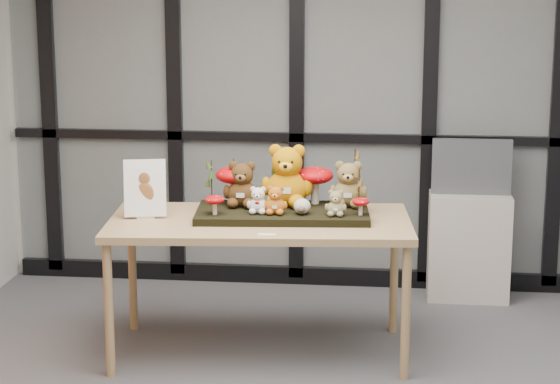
# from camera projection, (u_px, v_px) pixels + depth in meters

# --- Properties ---
(room_shell) EXTENTS (5.00, 5.00, 5.00)m
(room_shell) POSITION_uv_depth(u_px,v_px,m) (347.00, 86.00, 4.39)
(room_shell) COLOR #B9B7AF
(room_shell) RESTS_ON floor
(glass_partition) EXTENTS (4.90, 0.06, 2.78)m
(glass_partition) POSITION_uv_depth(u_px,v_px,m) (363.00, 85.00, 6.85)
(glass_partition) COLOR #2D383F
(glass_partition) RESTS_ON floor
(display_table) EXTENTS (1.76, 0.99, 0.80)m
(display_table) POSITION_uv_depth(u_px,v_px,m) (260.00, 230.00, 5.73)
(display_table) COLOR tan
(display_table) RESTS_ON floor
(diorama_tray) EXTENTS (1.01, 0.57, 0.04)m
(diorama_tray) POSITION_uv_depth(u_px,v_px,m) (282.00, 213.00, 5.77)
(diorama_tray) COLOR black
(diorama_tray) RESTS_ON display_table
(bear_pooh_yellow) EXTENTS (0.32, 0.30, 0.39)m
(bear_pooh_yellow) POSITION_uv_depth(u_px,v_px,m) (287.00, 172.00, 5.83)
(bear_pooh_yellow) COLOR #CA8006
(bear_pooh_yellow) RESTS_ON diorama_tray
(bear_brown_medium) EXTENTS (0.24, 0.22, 0.29)m
(bear_brown_medium) POSITION_uv_depth(u_px,v_px,m) (242.00, 182.00, 5.83)
(bear_brown_medium) COLOR #452C12
(bear_brown_medium) RESTS_ON diorama_tray
(bear_tan_back) EXTENTS (0.24, 0.22, 0.29)m
(bear_tan_back) POSITION_uv_depth(u_px,v_px,m) (348.00, 181.00, 5.82)
(bear_tan_back) COLOR olive
(bear_tan_back) RESTS_ON diorama_tray
(bear_small_yellow) EXTENTS (0.15, 0.13, 0.18)m
(bear_small_yellow) POSITION_uv_depth(u_px,v_px,m) (276.00, 198.00, 5.65)
(bear_small_yellow) COLOR #C46417
(bear_small_yellow) RESTS_ON diorama_tray
(bear_white_bow) EXTENTS (0.14, 0.13, 0.17)m
(bear_white_bow) POSITION_uv_depth(u_px,v_px,m) (258.00, 199.00, 5.66)
(bear_white_bow) COLOR white
(bear_white_bow) RESTS_ON diorama_tray
(bear_beige_small) EXTENTS (0.13, 0.12, 0.16)m
(bear_beige_small) POSITION_uv_depth(u_px,v_px,m) (336.00, 201.00, 5.61)
(bear_beige_small) COLOR #938557
(bear_beige_small) RESTS_ON diorama_tray
(plush_cream_hedgehog) EXTENTS (0.08, 0.07, 0.10)m
(plush_cream_hedgehog) POSITION_uv_depth(u_px,v_px,m) (302.00, 206.00, 5.65)
(plush_cream_hedgehog) COLOR beige
(plush_cream_hedgehog) RESTS_ON diorama_tray
(mushroom_back_left) EXTENTS (0.22, 0.22, 0.24)m
(mushroom_back_left) POSITION_uv_depth(u_px,v_px,m) (235.00, 183.00, 5.89)
(mushroom_back_left) COLOR #A70509
(mushroom_back_left) RESTS_ON diorama_tray
(mushroom_back_right) EXTENTS (0.22, 0.22, 0.24)m
(mushroom_back_right) POSITION_uv_depth(u_px,v_px,m) (315.00, 184.00, 5.89)
(mushroom_back_right) COLOR #A70509
(mushroom_back_right) RESTS_ON diorama_tray
(mushroom_front_left) EXTENTS (0.11, 0.11, 0.12)m
(mushroom_front_left) POSITION_uv_depth(u_px,v_px,m) (215.00, 204.00, 5.64)
(mushroom_front_left) COLOR #A70509
(mushroom_front_left) RESTS_ON diorama_tray
(mushroom_front_right) EXTENTS (0.10, 0.10, 0.11)m
(mushroom_front_right) POSITION_uv_depth(u_px,v_px,m) (361.00, 206.00, 5.62)
(mushroom_front_right) COLOR #A70509
(mushroom_front_right) RESTS_ON diorama_tray
(sprig_green_far_left) EXTENTS (0.05, 0.05, 0.26)m
(sprig_green_far_left) POSITION_uv_depth(u_px,v_px,m) (212.00, 182.00, 5.87)
(sprig_green_far_left) COLOR #19350C
(sprig_green_far_left) RESTS_ON diorama_tray
(sprig_green_mid_left) EXTENTS (0.05, 0.05, 0.26)m
(sprig_green_mid_left) POSITION_uv_depth(u_px,v_px,m) (234.00, 180.00, 5.92)
(sprig_green_mid_left) COLOR #19350C
(sprig_green_mid_left) RESTS_ON diorama_tray
(sprig_dry_far_right) EXTENTS (0.05, 0.05, 0.34)m
(sprig_dry_far_right) POSITION_uv_depth(u_px,v_px,m) (354.00, 177.00, 5.82)
(sprig_dry_far_right) COLOR brown
(sprig_dry_far_right) RESTS_ON diorama_tray
(sprig_dry_mid_right) EXTENTS (0.05, 0.05, 0.25)m
(sprig_dry_mid_right) POSITION_uv_depth(u_px,v_px,m) (359.00, 190.00, 5.71)
(sprig_dry_mid_right) COLOR brown
(sprig_dry_mid_right) RESTS_ON diorama_tray
(sprig_green_centre) EXTENTS (0.05, 0.05, 0.22)m
(sprig_green_centre) POSITION_uv_depth(u_px,v_px,m) (276.00, 184.00, 5.93)
(sprig_green_centre) COLOR #19350C
(sprig_green_centre) RESTS_ON diorama_tray
(sign_holder) EXTENTS (0.24, 0.11, 0.33)m
(sign_holder) POSITION_uv_depth(u_px,v_px,m) (145.00, 191.00, 5.72)
(sign_holder) COLOR silver
(sign_holder) RESTS_ON display_table
(label_card) EXTENTS (0.10, 0.03, 0.00)m
(label_card) POSITION_uv_depth(u_px,v_px,m) (267.00, 234.00, 5.38)
(label_card) COLOR white
(label_card) RESTS_ON display_table
(cabinet) EXTENTS (0.54, 0.31, 0.72)m
(cabinet) POSITION_uv_depth(u_px,v_px,m) (468.00, 247.00, 6.80)
(cabinet) COLOR #B3A89F
(cabinet) RESTS_ON floor
(monitor) EXTENTS (0.52, 0.05, 0.37)m
(monitor) POSITION_uv_depth(u_px,v_px,m) (471.00, 167.00, 6.70)
(monitor) COLOR #4C4F54
(monitor) RESTS_ON cabinet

